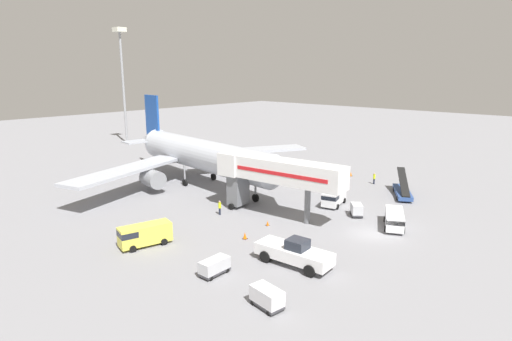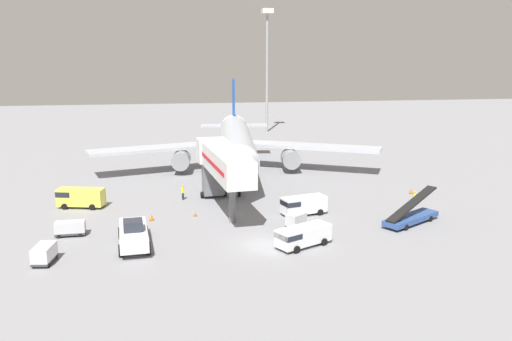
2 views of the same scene
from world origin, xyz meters
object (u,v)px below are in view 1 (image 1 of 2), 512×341
Objects in this scene: service_van_near_center at (144,234)px; service_van_outer_left at (334,197)px; jet_bridge at (272,173)px; safety_cone_alpha at (245,236)px; pushback_tug at (294,253)px; service_van_rear_right at (394,219)px; airplane_at_gate at (200,155)px; baggage_cart_far_center at (214,266)px; safety_cone_bravo at (268,223)px; apron_light_mast at (122,65)px; safety_cone_charlie at (351,174)px; baggage_cart_far_left at (267,297)px; ground_crew_worker_midground at (374,178)px; belt_loader_truck at (403,191)px; ground_crew_worker_foreground at (220,207)px; baggage_cart_far_right at (357,210)px.

service_van_near_center is 25.37m from service_van_outer_left.
safety_cone_alpha is (-7.78, -3.00, -4.98)m from jet_bridge.
jet_bridge is 9.71m from safety_cone_alpha.
pushback_tug is 15.31m from service_van_rear_right.
airplane_at_gate is 24.86m from service_van_near_center.
service_van_near_center reaches higher than baggage_cart_far_center.
apron_light_mast is (19.49, 62.47, 18.36)m from safety_cone_bravo.
safety_cone_alpha reaches higher than safety_cone_charlie.
safety_cone_bravo is at bearing 172.83° from service_van_outer_left.
airplane_at_gate is 1.59× the size of apron_light_mast.
baggage_cart_far_center is at bearing -172.73° from service_van_outer_left.
service_van_outer_left is 1.89× the size of baggage_cart_far_left.
service_van_near_center is at bearing 93.65° from baggage_cart_far_center.
ground_crew_worker_midground is (16.09, 10.79, -0.12)m from service_van_rear_right.
apron_light_mast is at bearing 66.16° from baggage_cart_far_left.
service_van_rear_right is at bearing -138.50° from safety_cone_charlie.
pushback_tug is 1.03× the size of belt_loader_truck.
pushback_tug is 2.65× the size of baggage_cart_far_center.
service_van_outer_left is at bearing -174.79° from ground_crew_worker_midground.
pushback_tug reaches higher than service_van_outer_left.
baggage_cart_far_left is (-34.96, -4.99, 0.08)m from belt_loader_truck.
ground_crew_worker_foreground reaches higher than safety_cone_charlie.
baggage_cart_far_center is at bearing -159.80° from safety_cone_bravo.
service_van_near_center reaches higher than ground_crew_worker_midground.
belt_loader_truck is 36.63m from service_van_near_center.
ground_crew_worker_midground is at bearing -84.80° from apron_light_mast.
safety_cone_bravo is (-7.04, -19.99, -4.31)m from airplane_at_gate.
airplane_at_gate is 15.31× the size of baggage_cart_far_center.
jet_bridge is at bearing -11.52° from service_van_near_center.
safety_cone_bravo is (12.20, 4.49, -0.51)m from baggage_cart_far_center.
service_van_outer_left is (2.48, 9.55, 0.08)m from service_van_rear_right.
airplane_at_gate is 5.93× the size of belt_loader_truck.
ground_crew_worker_foreground is at bearing 119.82° from service_van_rear_right.
ground_crew_worker_foreground is (-22.98, 13.16, 0.18)m from belt_loader_truck.
service_van_outer_left is 66.75m from apron_light_mast.
baggage_cart_far_right is at bearing -3.57° from baggage_cart_far_center.
baggage_cart_far_right is 1.32× the size of ground_crew_worker_midground.
service_van_rear_right is at bearing -104.56° from service_van_outer_left.
service_van_outer_left is at bearing 67.89° from baggage_cart_far_right.
service_van_near_center is 38.45m from ground_crew_worker_midground.
pushback_tug is at bearing -109.77° from apron_light_mast.
belt_loader_truck is at bearing 20.13° from service_van_rear_right.
pushback_tug is 10.30× the size of safety_cone_alpha.
safety_cone_charlie is at bearing 64.38° from belt_loader_truck.
safety_cone_bravo is (-11.58, 1.46, -0.86)m from service_van_outer_left.
service_van_outer_left is at bearing 75.44° from service_van_rear_right.
airplane_at_gate is 24.11× the size of ground_crew_worker_midground.
service_van_rear_right is 9.63× the size of safety_cone_bravo.
ground_crew_worker_foreground is 8.44m from safety_cone_alpha.
pushback_tug is 2.71× the size of baggage_cart_far_left.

